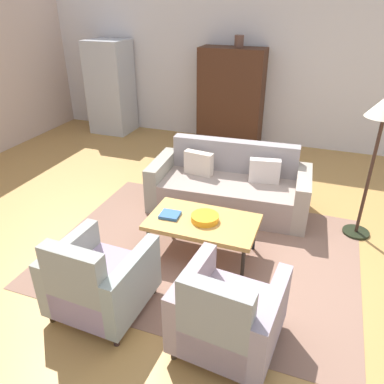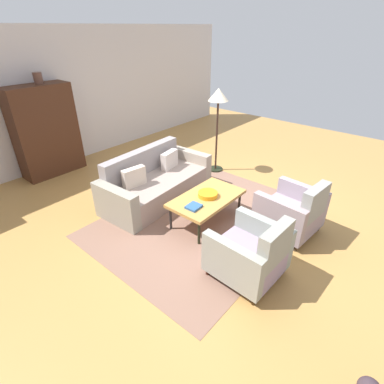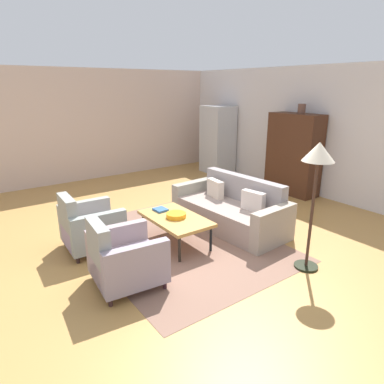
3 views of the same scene
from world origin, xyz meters
TOP-DOWN VIEW (x-y plane):
  - ground_plane at (0.00, 0.00)m, footprint 11.77×11.77m
  - wall_back at (0.00, 3.99)m, footprint 9.81×0.12m
  - area_rug at (-0.30, 0.08)m, footprint 3.40×2.60m
  - couch at (-0.31, 1.21)m, footprint 2.15×1.03m
  - coffee_table at (-0.30, 0.03)m, footprint 1.20×0.70m
  - armchair_left at (-0.90, -1.14)m, footprint 0.83×0.83m
  - armchair_right at (0.29, -1.14)m, footprint 0.87×0.87m
  - fruit_bowl at (-0.27, 0.03)m, footprint 0.30×0.30m
  - book_stack at (-0.67, -0.02)m, footprint 0.22×0.20m
  - cabinet at (-0.96, 3.65)m, footprint 1.20×0.51m
  - vase_tall at (-0.86, 3.64)m, footprint 0.17×0.17m
  - refrigerator at (-3.50, 3.54)m, footprint 0.80×0.73m
  - floor_lamp at (1.37, 1.07)m, footprint 0.40×0.40m

SIDE VIEW (x-z plane):
  - ground_plane at x=0.00m, z-range 0.00..0.00m
  - area_rug at x=-0.30m, z-range 0.00..0.01m
  - couch at x=-0.31m, z-range -0.14..0.72m
  - armchair_left at x=-0.90m, z-range -0.10..0.78m
  - armchair_right at x=0.29m, z-range -0.10..0.78m
  - coffee_table at x=-0.30m, z-range 0.18..0.63m
  - book_stack at x=-0.67m, z-range 0.44..0.48m
  - fruit_bowl at x=-0.27m, z-range 0.44..0.51m
  - cabinet at x=-0.96m, z-range 0.00..1.80m
  - refrigerator at x=-3.50m, z-range 0.00..1.85m
  - wall_back at x=0.00m, z-range 0.00..2.80m
  - floor_lamp at x=1.37m, z-range 0.58..2.30m
  - vase_tall at x=-0.86m, z-range 1.80..2.01m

